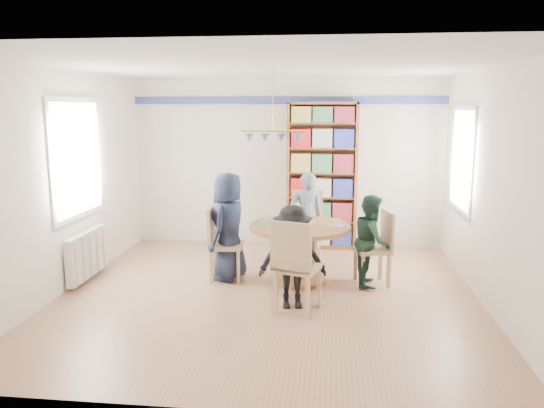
# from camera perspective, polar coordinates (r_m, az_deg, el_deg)

# --- Properties ---
(ground) EXTENTS (5.00, 5.00, 0.00)m
(ground) POSITION_cam_1_polar(r_m,az_deg,el_deg) (6.51, -0.40, -9.77)
(ground) COLOR #A77958
(room_shell) EXTENTS (5.00, 5.00, 5.00)m
(room_shell) POSITION_cam_1_polar(r_m,az_deg,el_deg) (7.03, -1.69, 5.53)
(room_shell) COLOR white
(room_shell) RESTS_ON ground
(radiator) EXTENTS (0.12, 1.00, 0.60)m
(radiator) POSITION_cam_1_polar(r_m,az_deg,el_deg) (7.35, -19.25, -5.13)
(radiator) COLOR silver
(radiator) RESTS_ON ground
(dining_table) EXTENTS (1.30, 1.30, 0.75)m
(dining_table) POSITION_cam_1_polar(r_m,az_deg,el_deg) (6.85, 3.01, -3.87)
(dining_table) COLOR olive
(dining_table) RESTS_ON ground
(chair_left) EXTENTS (0.46, 0.46, 0.97)m
(chair_left) POSITION_cam_1_polar(r_m,az_deg,el_deg) (6.97, -5.62, -3.86)
(chair_left) COLOR tan
(chair_left) RESTS_ON ground
(chair_right) EXTENTS (0.50, 0.50, 0.95)m
(chair_right) POSITION_cam_1_polar(r_m,az_deg,el_deg) (6.92, 11.39, -4.23)
(chair_right) COLOR tan
(chair_right) RESTS_ON ground
(chair_far) EXTENTS (0.49, 0.49, 1.03)m
(chair_far) POSITION_cam_1_polar(r_m,az_deg,el_deg) (7.86, 3.69, -1.96)
(chair_far) COLOR tan
(chair_far) RESTS_ON ground
(chair_near) EXTENTS (0.58, 0.58, 1.05)m
(chair_near) POSITION_cam_1_polar(r_m,az_deg,el_deg) (5.81, 2.48, -6.28)
(chair_near) COLOR tan
(chair_near) RESTS_ON ground
(person_left) EXTENTS (0.62, 0.79, 1.42)m
(person_left) POSITION_cam_1_polar(r_m,az_deg,el_deg) (6.94, -4.68, -2.43)
(person_left) COLOR #182036
(person_left) RESTS_ON ground
(person_right) EXTENTS (0.47, 0.59, 1.17)m
(person_right) POSITION_cam_1_polar(r_m,az_deg,el_deg) (6.83, 10.67, -3.86)
(person_right) COLOR #172F24
(person_right) RESTS_ON ground
(person_far) EXTENTS (0.53, 0.39, 1.33)m
(person_far) POSITION_cam_1_polar(r_m,az_deg,el_deg) (7.70, 3.78, -1.47)
(person_far) COLOR gray
(person_far) RESTS_ON ground
(person_near) EXTENTS (0.82, 0.56, 1.18)m
(person_near) POSITION_cam_1_polar(r_m,az_deg,el_deg) (5.96, 2.22, -5.74)
(person_near) COLOR black
(person_near) RESTS_ON ground
(bookshelf) EXTENTS (1.11, 0.33, 2.33)m
(bookshelf) POSITION_cam_1_polar(r_m,az_deg,el_deg) (8.48, 5.39, 2.90)
(bookshelf) COLOR brown
(bookshelf) RESTS_ON ground
(tableware) EXTENTS (1.12, 1.12, 0.30)m
(tableware) POSITION_cam_1_polar(r_m,az_deg,el_deg) (6.82, 2.84, -1.71)
(tableware) COLOR white
(tableware) RESTS_ON dining_table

